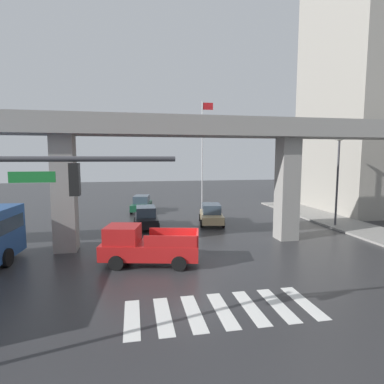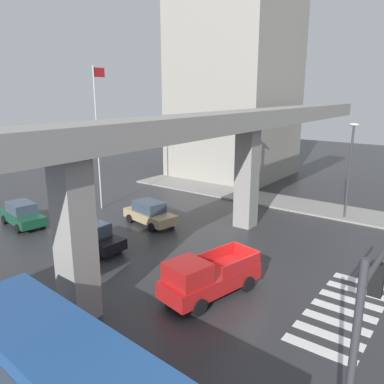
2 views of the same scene
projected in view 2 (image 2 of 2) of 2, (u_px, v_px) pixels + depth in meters
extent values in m
plane|color=#2D2D30|center=(244.00, 279.00, 19.87)|extent=(120.00, 120.00, 0.00)
cube|color=silver|center=(319.00, 350.00, 14.41)|extent=(0.55, 2.80, 0.01)
cube|color=silver|center=(328.00, 335.00, 15.26)|extent=(0.55, 2.80, 0.01)
cube|color=silver|center=(336.00, 322.00, 16.12)|extent=(0.55, 2.80, 0.01)
cube|color=silver|center=(344.00, 311.00, 16.97)|extent=(0.55, 2.80, 0.01)
cube|color=silver|center=(351.00, 300.00, 17.83)|extent=(0.55, 2.80, 0.01)
cube|color=silver|center=(357.00, 291.00, 18.68)|extent=(0.55, 2.80, 0.01)
cube|color=silver|center=(362.00, 282.00, 19.53)|extent=(0.55, 2.80, 0.01)
cube|color=gray|center=(183.00, 127.00, 20.23)|extent=(54.91, 2.46, 1.20)
cube|color=gray|center=(75.00, 241.00, 15.67)|extent=(1.30, 1.30, 7.00)
cube|color=gray|center=(247.00, 179.00, 26.88)|extent=(1.30, 1.30, 7.00)
cube|color=gray|center=(237.00, 3.00, 40.44)|extent=(11.70, 11.44, 37.06)
cube|color=gray|center=(307.00, 206.00, 32.15)|extent=(4.00, 36.00, 0.15)
cube|color=red|center=(211.00, 280.00, 18.15)|extent=(5.39, 2.95, 0.80)
cube|color=red|center=(188.00, 272.00, 17.01)|extent=(2.03, 2.07, 0.90)
cube|color=#3F5160|center=(180.00, 276.00, 16.72)|extent=(0.45, 1.65, 0.77)
cube|color=red|center=(242.00, 265.00, 18.06)|extent=(2.61, 0.66, 0.60)
cube|color=red|center=(216.00, 254.00, 19.34)|extent=(2.61, 0.66, 0.60)
cube|color=red|center=(247.00, 252.00, 19.56)|extent=(0.47, 1.73, 0.60)
cylinder|color=black|center=(199.00, 307.00, 16.59)|extent=(0.80, 0.44, 0.76)
cylinder|color=black|center=(173.00, 291.00, 17.91)|extent=(0.80, 0.44, 0.76)
cylinder|color=black|center=(247.00, 284.00, 18.60)|extent=(0.80, 0.44, 0.76)
cylinder|color=black|center=(221.00, 271.00, 19.91)|extent=(0.80, 0.44, 0.76)
cube|color=#2D3D4C|center=(80.00, 383.00, 9.91)|extent=(3.36, 10.43, 0.76)
cylinder|color=black|center=(66.00, 361.00, 13.11)|extent=(0.43, 0.99, 0.96)
cube|color=black|center=(92.00, 240.00, 23.39)|extent=(1.78, 4.31, 0.64)
cube|color=#384756|center=(91.00, 229.00, 23.27)|extent=(1.51, 2.24, 0.76)
cylinder|color=black|center=(118.00, 246.00, 23.36)|extent=(0.24, 0.64, 0.64)
cylinder|color=black|center=(96.00, 255.00, 22.02)|extent=(0.24, 0.64, 0.64)
cylinder|color=black|center=(90.00, 236.00, 24.91)|extent=(0.24, 0.64, 0.64)
cylinder|color=black|center=(67.00, 244.00, 23.58)|extent=(0.24, 0.64, 0.64)
cube|color=#14472D|center=(23.00, 217.00, 27.63)|extent=(2.44, 4.53, 0.64)
cube|color=#384756|center=(21.00, 208.00, 27.53)|extent=(1.84, 2.45, 0.76)
cylinder|color=black|center=(43.00, 223.00, 27.36)|extent=(0.34, 0.67, 0.64)
cylinder|color=black|center=(18.00, 229.00, 26.21)|extent=(0.34, 0.67, 0.64)
cylinder|color=black|center=(28.00, 215.00, 29.22)|extent=(0.34, 0.67, 0.64)
cylinder|color=black|center=(4.00, 220.00, 28.07)|extent=(0.34, 0.67, 0.64)
cube|color=tan|center=(150.00, 216.00, 27.88)|extent=(2.47, 4.54, 0.64)
cube|color=#384756|center=(149.00, 207.00, 27.78)|extent=(1.85, 2.46, 0.76)
cylinder|color=black|center=(171.00, 222.00, 27.61)|extent=(0.35, 0.67, 0.64)
cylinder|color=black|center=(152.00, 227.00, 26.46)|extent=(0.35, 0.67, 0.64)
cylinder|color=black|center=(149.00, 214.00, 29.48)|extent=(0.35, 0.67, 0.64)
cylinder|color=black|center=(130.00, 219.00, 28.33)|extent=(0.35, 0.67, 0.64)
cube|color=black|center=(376.00, 279.00, 9.12)|extent=(0.24, 0.32, 0.84)
sphere|color=green|center=(375.00, 289.00, 9.19)|extent=(0.17, 0.17, 0.17)
cylinder|color=#38383D|center=(349.00, 174.00, 28.41)|extent=(0.16, 0.16, 7.00)
ellipsoid|color=beige|center=(354.00, 125.00, 27.49)|extent=(0.44, 0.70, 0.24)
cylinder|color=#38383D|center=(251.00, 162.00, 33.14)|extent=(0.16, 0.16, 7.00)
ellipsoid|color=beige|center=(252.00, 120.00, 32.22)|extent=(0.44, 0.70, 0.24)
cylinder|color=silver|center=(98.00, 140.00, 30.47)|extent=(0.12, 0.12, 11.36)
cube|color=red|center=(99.00, 72.00, 29.58)|extent=(1.10, 0.04, 0.70)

